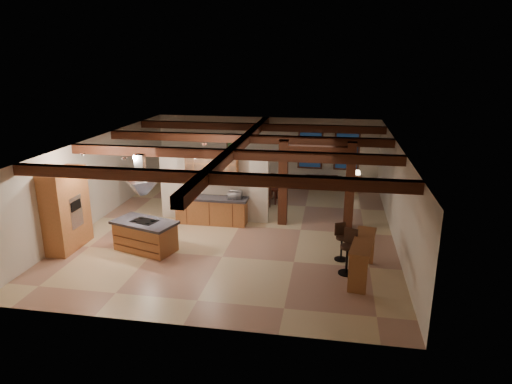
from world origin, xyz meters
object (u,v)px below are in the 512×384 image
at_px(sofa, 321,180).
at_px(bar_counter, 363,252).
at_px(kitchen_island, 145,235).
at_px(dining_table, 256,194).

xyz_separation_m(sofa, bar_counter, (1.31, -8.52, 0.43)).
bearing_deg(sofa, kitchen_island, 52.59).
relative_size(dining_table, bar_counter, 0.86).
relative_size(kitchen_island, bar_counter, 1.01).
xyz_separation_m(kitchen_island, sofa, (4.90, 7.86, -0.19)).
distance_m(sofa, bar_counter, 8.64).
bearing_deg(bar_counter, sofa, 98.76).
distance_m(kitchen_island, sofa, 9.26).
bearing_deg(dining_table, kitchen_island, -118.08).
distance_m(kitchen_island, bar_counter, 6.26).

